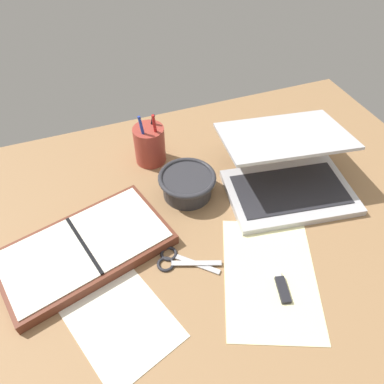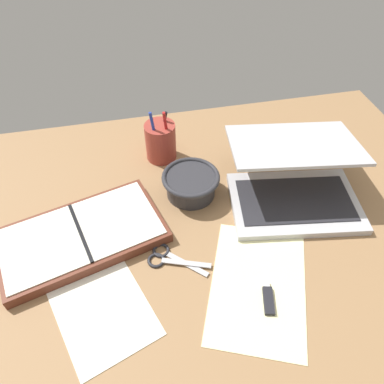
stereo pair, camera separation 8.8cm
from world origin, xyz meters
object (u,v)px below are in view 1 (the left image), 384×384
(planner, at_px, (85,249))
(scissors, at_px, (175,260))
(laptop, at_px, (288,172))
(bowl, at_px, (187,184))
(pen_cup, at_px, (150,145))

(planner, relative_size, scissors, 2.99)
(planner, bearing_deg, laptop, -12.26)
(laptop, relative_size, planner, 0.87)
(bowl, distance_m, planner, 0.29)
(laptop, distance_m, scissors, 0.37)
(scissors, bearing_deg, bowl, 94.56)
(pen_cup, bearing_deg, scissors, -97.43)
(laptop, height_order, planner, laptop)
(laptop, xyz_separation_m, pen_cup, (-0.30, 0.23, 0.01))
(laptop, distance_m, planner, 0.53)
(pen_cup, height_order, scissors, pen_cup)
(laptop, height_order, scissors, laptop)
(laptop, xyz_separation_m, scissors, (-0.35, -0.12, -0.05))
(pen_cup, bearing_deg, planner, -131.49)
(bowl, height_order, planner, bowl)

